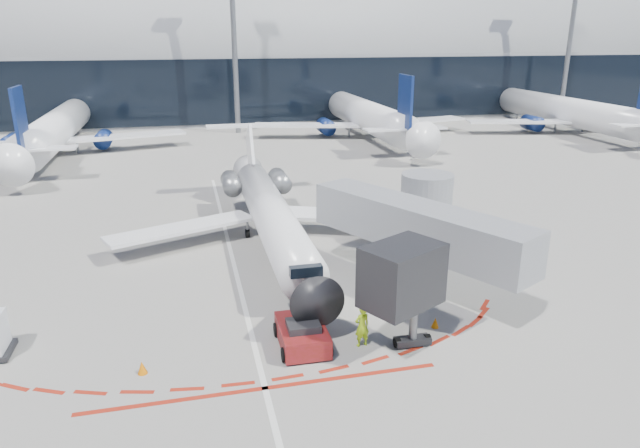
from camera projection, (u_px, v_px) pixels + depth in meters
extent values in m
plane|color=slate|center=(236.00, 272.00, 32.59)|extent=(260.00, 260.00, 0.00)
cube|color=silver|center=(233.00, 260.00, 34.43)|extent=(0.25, 40.00, 0.01)
cube|color=maroon|center=(265.00, 388.00, 21.99)|extent=(14.00, 0.25, 0.01)
cube|color=gray|center=(195.00, 85.00, 90.87)|extent=(150.00, 24.00, 10.00)
cylinder|color=gray|center=(192.00, 53.00, 89.27)|extent=(150.00, 24.00, 24.00)
cube|color=black|center=(197.00, 93.00, 79.77)|extent=(150.00, 0.20, 9.00)
cube|color=gray|center=(417.00, 226.00, 29.29)|extent=(8.22, 12.61, 2.30)
cube|color=black|center=(402.00, 275.00, 23.32)|extent=(3.86, 3.44, 2.60)
cylinder|color=slate|center=(413.00, 321.00, 24.64)|extent=(0.36, 0.36, 2.40)
cube|color=black|center=(412.00, 341.00, 24.95)|extent=(1.60, 0.60, 0.30)
cylinder|color=gray|center=(426.00, 211.00, 35.63)|extent=(3.20, 3.20, 4.80)
cylinder|color=black|center=(424.00, 244.00, 36.32)|extent=(4.00, 4.00, 0.50)
cylinder|color=slate|center=(234.00, 36.00, 73.92)|extent=(0.70, 0.70, 25.00)
cylinder|color=slate|center=(571.00, 36.00, 85.00)|extent=(0.70, 0.70, 25.00)
cylinder|color=white|center=(272.00, 216.00, 35.72)|extent=(2.43, 19.77, 2.43)
cone|color=black|center=(311.00, 290.00, 25.45)|extent=(2.43, 2.52, 2.43)
cone|color=white|center=(250.00, 174.00, 46.31)|extent=(2.43, 3.24, 2.43)
cube|color=black|center=(304.00, 268.00, 26.61)|extent=(1.53, 1.26, 0.49)
cube|color=white|center=(182.00, 228.00, 35.98)|extent=(9.63, 5.71, 0.28)
cube|color=white|center=(351.00, 215.00, 38.45)|extent=(9.63, 5.71, 0.28)
cube|color=white|center=(250.00, 150.00, 44.80)|extent=(0.22, 4.22, 4.29)
cube|color=white|center=(247.00, 125.00, 46.02)|extent=(6.47, 1.44, 0.14)
cylinder|color=slate|center=(231.00, 183.00, 42.52)|extent=(1.35, 3.06, 1.35)
cylinder|color=slate|center=(280.00, 180.00, 43.34)|extent=(1.35, 3.06, 1.35)
cylinder|color=black|center=(299.00, 300.00, 28.69)|extent=(0.20, 0.50, 0.50)
cylinder|color=black|center=(248.00, 233.00, 38.07)|extent=(0.27, 0.58, 0.58)
cylinder|color=black|center=(287.00, 230.00, 38.67)|extent=(0.27, 0.58, 0.58)
cylinder|color=slate|center=(299.00, 295.00, 28.61)|extent=(0.16, 0.16, 0.99)
cube|color=#61170D|center=(302.00, 335.00, 24.82)|extent=(2.02, 3.18, 0.89)
cube|color=black|center=(303.00, 326.00, 24.36)|extent=(1.40, 1.20, 0.35)
cylinder|color=slate|center=(293.00, 316.00, 26.89)|extent=(0.13, 2.57, 0.10)
cylinder|color=black|center=(285.00, 355.00, 23.70)|extent=(0.28, 0.64, 0.63)
cylinder|color=black|center=(329.00, 349.00, 24.09)|extent=(0.28, 0.64, 0.63)
cylinder|color=black|center=(277.00, 330.00, 25.70)|extent=(0.28, 0.64, 0.63)
cylinder|color=black|center=(318.00, 325.00, 26.09)|extent=(0.28, 0.64, 0.63)
imported|color=#A7D816|center=(362.00, 326.00, 24.70)|extent=(0.76, 0.58, 1.89)
cylinder|color=black|center=(4.00, 360.00, 23.72)|extent=(0.10, 0.20, 0.20)
cylinder|color=black|center=(12.00, 344.00, 24.91)|extent=(0.10, 0.20, 0.20)
cone|color=#D56A04|center=(142.00, 368.00, 22.87)|extent=(0.39, 0.39, 0.54)
cone|color=#D56A04|center=(435.00, 323.00, 26.46)|extent=(0.35, 0.35, 0.49)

